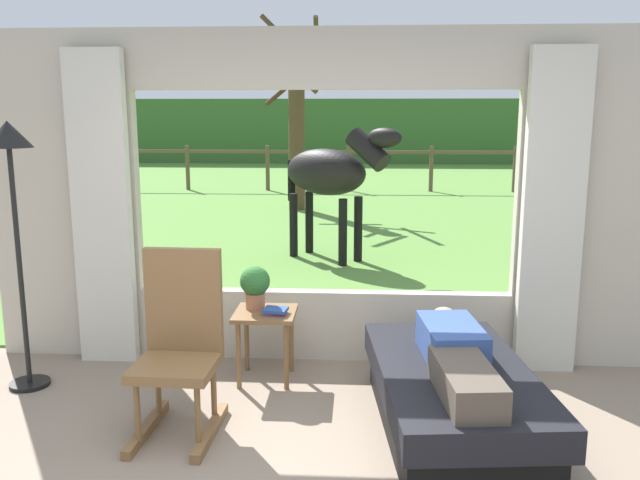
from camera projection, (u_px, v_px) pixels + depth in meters
back_wall_with_window at (324, 203)px, 5.07m from camera, size 5.20×0.12×2.55m
curtain_panel_left at (102, 210)px, 5.05m from camera, size 0.44×0.10×2.40m
curtain_panel_right at (552, 214)px, 4.85m from camera, size 0.44×0.10×2.40m
outdoor_pasture_lawn at (348, 193)px, 15.99m from camera, size 36.00×21.68×0.02m
distant_hill_ridge at (353, 131)px, 25.40m from camera, size 36.00×2.00×2.40m
recliner_sofa at (453, 397)px, 4.05m from camera, size 1.07×1.78×0.42m
reclining_person at (456, 353)px, 3.95m from camera, size 0.40×1.44×0.22m
rocking_chair at (180, 344)px, 4.04m from camera, size 0.50×0.70×1.12m
side_table at (265, 324)px, 4.80m from camera, size 0.44×0.44×0.52m
potted_plant at (255, 285)px, 4.81m from camera, size 0.22×0.22×0.32m
book_stack at (275, 311)px, 4.71m from camera, size 0.18×0.16×0.04m
floor_lamp_left at (11, 175)px, 4.47m from camera, size 0.32×0.32×1.88m
horse at (330, 174)px, 8.51m from camera, size 1.65×1.37×1.73m
pasture_tree at (297, 121)px, 12.89m from camera, size 1.17×1.25×3.67m
pasture_fence_line at (349, 161)px, 16.12m from camera, size 16.10×0.10×1.10m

